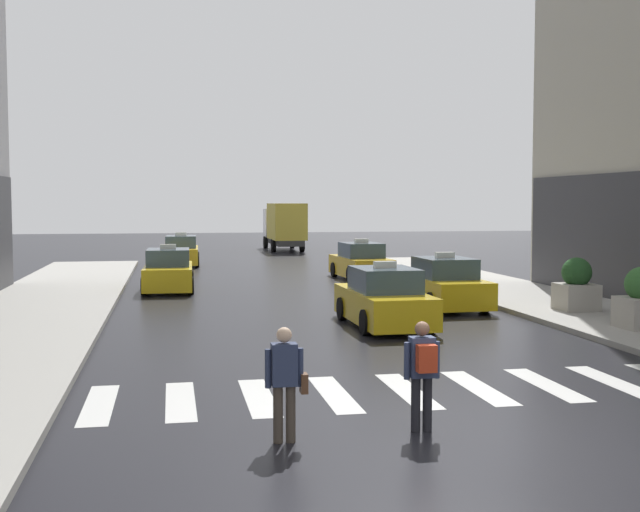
{
  "coord_description": "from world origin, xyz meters",
  "views": [
    {
      "loc": [
        -4.18,
        -10.73,
        3.4
      ],
      "look_at": [
        -0.68,
        8.0,
        2.13
      ],
      "focal_mm": 44.91,
      "sensor_mm": 36.0,
      "label": 1
    }
  ],
  "objects_px": {
    "taxi_fourth": "(361,263)",
    "taxi_lead": "(384,300)",
    "taxi_third": "(168,272)",
    "taxi_second": "(444,285)",
    "pedestrian_with_handbag": "(285,377)",
    "planter_mid_block": "(576,286)",
    "pedestrian_with_backpack": "(423,367)",
    "box_truck": "(285,225)",
    "taxi_fifth": "(181,252)"
  },
  "relations": [
    {
      "from": "pedestrian_with_handbag",
      "to": "planter_mid_block",
      "type": "bearing_deg",
      "value": 46.81
    },
    {
      "from": "taxi_lead",
      "to": "pedestrian_with_handbag",
      "type": "xyz_separation_m",
      "value": [
        -4.18,
        -10.11,
        0.21
      ]
    },
    {
      "from": "taxi_fifth",
      "to": "pedestrian_with_handbag",
      "type": "distance_m",
      "value": 32.74
    },
    {
      "from": "taxi_fifth",
      "to": "pedestrian_with_handbag",
      "type": "relative_size",
      "value": 2.78
    },
    {
      "from": "taxi_fourth",
      "to": "taxi_fifth",
      "type": "bearing_deg",
      "value": 130.06
    },
    {
      "from": "taxi_lead",
      "to": "taxi_second",
      "type": "distance_m",
      "value": 4.59
    },
    {
      "from": "box_truck",
      "to": "pedestrian_with_backpack",
      "type": "distance_m",
      "value": 45.28
    },
    {
      "from": "taxi_second",
      "to": "taxi_fourth",
      "type": "distance_m",
      "value": 9.88
    },
    {
      "from": "taxi_fourth",
      "to": "pedestrian_with_backpack",
      "type": "distance_m",
      "value": 23.82
    },
    {
      "from": "taxi_third",
      "to": "taxi_lead",
      "type": "bearing_deg",
      "value": -60.06
    },
    {
      "from": "taxi_lead",
      "to": "taxi_second",
      "type": "xyz_separation_m",
      "value": [
        2.96,
        3.51,
        0.0
      ]
    },
    {
      "from": "taxi_fifth",
      "to": "planter_mid_block",
      "type": "distance_m",
      "value": 24.44
    },
    {
      "from": "taxi_second",
      "to": "taxi_fifth",
      "type": "height_order",
      "value": "same"
    },
    {
      "from": "taxi_third",
      "to": "taxi_fifth",
      "type": "height_order",
      "value": "same"
    },
    {
      "from": "taxi_third",
      "to": "pedestrian_with_handbag",
      "type": "bearing_deg",
      "value": -85.28
    },
    {
      "from": "planter_mid_block",
      "to": "taxi_second",
      "type": "bearing_deg",
      "value": 143.8
    },
    {
      "from": "taxi_lead",
      "to": "taxi_fourth",
      "type": "distance_m",
      "value": 13.62
    },
    {
      "from": "taxi_third",
      "to": "pedestrian_with_handbag",
      "type": "height_order",
      "value": "taxi_third"
    },
    {
      "from": "taxi_lead",
      "to": "pedestrian_with_backpack",
      "type": "bearing_deg",
      "value": -101.96
    },
    {
      "from": "box_truck",
      "to": "taxi_third",
      "type": "bearing_deg",
      "value": -107.92
    },
    {
      "from": "pedestrian_with_handbag",
      "to": "planter_mid_block",
      "type": "distance_m",
      "value": 15.32
    },
    {
      "from": "taxi_lead",
      "to": "taxi_third",
      "type": "relative_size",
      "value": 1.0
    },
    {
      "from": "planter_mid_block",
      "to": "taxi_fourth",
      "type": "bearing_deg",
      "value": 106.91
    },
    {
      "from": "taxi_fifth",
      "to": "pedestrian_with_backpack",
      "type": "height_order",
      "value": "taxi_fifth"
    },
    {
      "from": "planter_mid_block",
      "to": "pedestrian_with_backpack",
      "type": "bearing_deg",
      "value": -127.33
    },
    {
      "from": "pedestrian_with_backpack",
      "to": "planter_mid_block",
      "type": "relative_size",
      "value": 1.03
    },
    {
      "from": "taxi_second",
      "to": "taxi_fifth",
      "type": "relative_size",
      "value": 0.99
    },
    {
      "from": "taxi_second",
      "to": "taxi_lead",
      "type": "bearing_deg",
      "value": -130.13
    },
    {
      "from": "taxi_third",
      "to": "taxi_fourth",
      "type": "height_order",
      "value": "same"
    },
    {
      "from": "taxi_fourth",
      "to": "taxi_lead",
      "type": "bearing_deg",
      "value": -100.82
    },
    {
      "from": "taxi_second",
      "to": "pedestrian_with_backpack",
      "type": "height_order",
      "value": "taxi_second"
    },
    {
      "from": "pedestrian_with_backpack",
      "to": "taxi_lead",
      "type": "bearing_deg",
      "value": 78.04
    },
    {
      "from": "taxi_second",
      "to": "taxi_third",
      "type": "height_order",
      "value": "same"
    },
    {
      "from": "taxi_lead",
      "to": "box_truck",
      "type": "bearing_deg",
      "value": 86.4
    },
    {
      "from": "taxi_lead",
      "to": "taxi_third",
      "type": "height_order",
      "value": "same"
    },
    {
      "from": "taxi_fourth",
      "to": "pedestrian_with_handbag",
      "type": "relative_size",
      "value": 2.8
    },
    {
      "from": "taxi_second",
      "to": "taxi_fourth",
      "type": "xyz_separation_m",
      "value": [
        -0.4,
        9.87,
        0.0
      ]
    },
    {
      "from": "taxi_second",
      "to": "pedestrian_with_backpack",
      "type": "distance_m",
      "value": 14.41
    },
    {
      "from": "taxi_fourth",
      "to": "pedestrian_with_handbag",
      "type": "bearing_deg",
      "value": -106.0
    },
    {
      "from": "taxi_second",
      "to": "pedestrian_with_handbag",
      "type": "height_order",
      "value": "taxi_second"
    },
    {
      "from": "taxi_third",
      "to": "taxi_fifth",
      "type": "relative_size",
      "value": 1.0
    },
    {
      "from": "box_truck",
      "to": "pedestrian_with_backpack",
      "type": "bearing_deg",
      "value": -95.48
    },
    {
      "from": "taxi_third",
      "to": "box_truck",
      "type": "distance_m",
      "value": 26.22
    },
    {
      "from": "taxi_lead",
      "to": "taxi_second",
      "type": "relative_size",
      "value": 1.0
    },
    {
      "from": "taxi_third",
      "to": "planter_mid_block",
      "type": "bearing_deg",
      "value": -36.84
    },
    {
      "from": "taxi_lead",
      "to": "taxi_third",
      "type": "xyz_separation_m",
      "value": [
        -5.85,
        10.16,
        0.0
      ]
    },
    {
      "from": "taxi_fourth",
      "to": "box_truck",
      "type": "bearing_deg",
      "value": 90.92
    },
    {
      "from": "taxi_second",
      "to": "pedestrian_with_handbag",
      "type": "relative_size",
      "value": 2.77
    },
    {
      "from": "planter_mid_block",
      "to": "taxi_lead",
      "type": "bearing_deg",
      "value": -170.48
    },
    {
      "from": "taxi_lead",
      "to": "pedestrian_with_handbag",
      "type": "distance_m",
      "value": 10.94
    }
  ]
}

